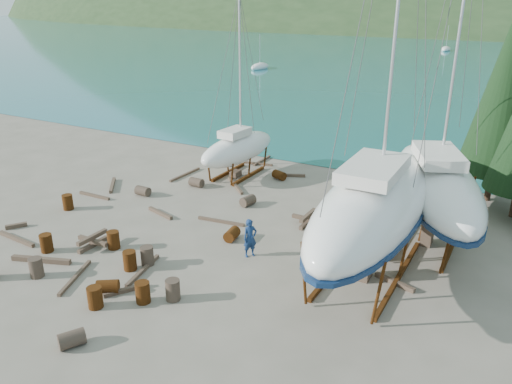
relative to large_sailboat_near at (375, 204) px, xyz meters
The scene contains 44 objects.
ground 8.43m from the large_sailboat_near, 162.90° to the right, with size 600.00×600.00×0.00m, color #696253.
far_house_left 199.46m from the large_sailboat_near, 109.76° to the left, with size 6.60×5.60×5.60m.
far_house_center 189.71m from the large_sailboat_near, 98.31° to the left, with size 6.60×5.60×5.60m.
cypress_back_left 12.71m from the large_sailboat_near, 73.07° to the left, with size 4.14×4.14×11.50m.
moored_boat_left 68.85m from the large_sailboat_near, 122.97° to the left, with size 2.00×5.00×6.05m.
moored_boat_far 108.85m from the large_sailboat_near, 98.15° to the left, with size 2.00×5.00×6.05m.
large_sailboat_near is the anchor object (origin of this frame).
large_sailboat_far 4.84m from the large_sailboat_near, 70.20° to the left, with size 7.47×11.84×18.09m.
small_sailboat_shore 14.32m from the large_sailboat_near, 145.00° to the left, with size 2.84×7.47×11.71m.
worker 5.90m from the large_sailboat_near, 166.17° to the right, with size 0.67×0.44×1.84m, color navy.
drum_1 12.71m from the large_sailboat_near, 126.56° to the right, with size 0.58×0.58×0.88m, color #2D2823.
drum_3 11.84m from the large_sailboat_near, 137.00° to the right, with size 0.58×0.58×0.88m, color #542A0E.
drum_4 12.91m from the large_sailboat_near, 135.13° to the left, with size 0.58×0.58×0.88m, color #542A0E.
drum_5 8.98m from the large_sailboat_near, 135.82° to the right, with size 0.58×0.58×0.88m, color #2D2823.
drum_6 7.51m from the large_sailboat_near, behind, with size 0.58×0.58×0.88m, color #542A0E.
drum_7 10.09m from the large_sailboat_near, 136.55° to the right, with size 0.58×0.58×0.88m, color #542A0E.
drum_8 17.38m from the large_sailboat_near, behind, with size 0.58×0.58×0.88m, color #542A0E.
drum_9 14.13m from the large_sailboat_near, 158.72° to the left, with size 0.58×0.58×0.88m, color #2D2823.
drum_10 12.31m from the large_sailboat_near, 161.29° to the right, with size 0.58×0.58×0.88m, color #542A0E.
drum_11 9.78m from the large_sailboat_near, 154.96° to the left, with size 0.58×0.58×0.88m, color #2D2823.
drum_12 11.50m from the large_sailboat_near, 141.77° to the right, with size 0.58×0.58×0.88m, color #542A0E.
drum_13 15.25m from the large_sailboat_near, 157.90° to the right, with size 0.58×0.58×0.88m, color #542A0E.
drum_14 10.89m from the large_sailboat_near, 151.75° to the right, with size 0.58×0.58×0.88m, color #542A0E.
drum_15 15.27m from the large_sailboat_near, behind, with size 0.58×0.58×0.88m, color #2D2823.
drum_16 14.67m from the large_sailboat_near, 148.99° to the right, with size 0.58×0.58×0.88m, color #2D2823.
drum_17 10.25m from the large_sailboat_near, 154.35° to the right, with size 0.58×0.58×0.88m, color #2D2823.
timber_0 16.42m from the large_sailboat_near, 137.37° to the left, with size 0.14×2.56×0.14m, color brown.
timber_1 3.43m from the large_sailboat_near, 20.79° to the right, with size 0.19×1.85×0.19m, color brown.
timber_2 18.03m from the large_sailboat_near, behind, with size 0.19×2.57×0.19m, color brown.
timber_3 13.11m from the large_sailboat_near, 147.86° to the right, with size 0.15×2.84×0.15m, color brown.
timber_5 10.42m from the large_sailboat_near, 150.48° to the right, with size 0.16×2.75×0.16m, color brown.
timber_6 13.28m from the large_sailboat_near, 131.41° to the left, with size 0.19×2.12×0.19m, color brown.
timber_7 10.87m from the large_sailboat_near, 141.63° to the right, with size 0.17×1.84×0.17m, color brown.
timber_8 12.43m from the large_sailboat_near, behind, with size 0.19×2.05×0.19m, color brown.
timber_9 16.90m from the large_sailboat_near, 135.13° to the left, with size 0.15×2.46×0.15m, color brown.
timber_10 12.82m from the large_sailboat_near, 149.78° to the left, with size 0.16×3.09×0.16m, color brown.
timber_11 9.14m from the large_sailboat_near, behind, with size 0.15×2.70×0.15m, color brown.
timber_13 18.38m from the large_sailboat_near, 165.12° to the right, with size 0.22×1.05×0.22m, color brown.
timber_14 17.41m from the large_sailboat_near, 160.84° to the right, with size 0.18×2.76×0.18m, color brown.
timber_15 16.45m from the large_sailboat_near, 156.71° to the left, with size 0.15×3.12×0.15m, color brown.
timber_16 15.09m from the large_sailboat_near, 153.95° to the right, with size 0.23×2.84×0.23m, color brown.
timber_17 17.53m from the large_sailboat_near, behind, with size 0.16×2.34×0.16m, color brown.
timber_pile_fore 13.39m from the large_sailboat_near, 161.18° to the right, with size 1.80×1.80×0.60m.
timber_pile_aft 6.20m from the large_sailboat_near, 143.12° to the left, with size 1.80×1.80×0.60m.
Camera 1 is at (12.53, -16.86, 11.17)m, focal length 35.00 mm.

